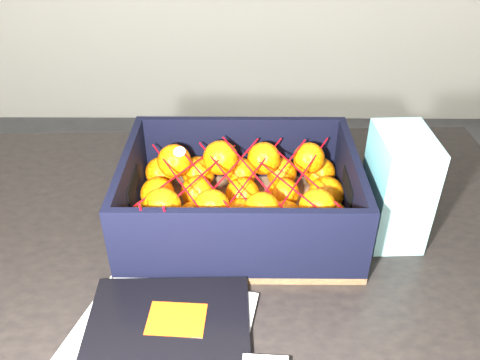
{
  "coord_description": "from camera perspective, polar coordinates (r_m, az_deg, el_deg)",
  "views": [
    {
      "loc": [
        0.21,
        -0.75,
        1.28
      ],
      "look_at": [
        0.2,
        -0.13,
        0.86
      ],
      "focal_mm": 37.37,
      "sensor_mm": 36.0,
      "label": 1
    }
  ],
  "objects": [
    {
      "name": "table",
      "position": [
        0.86,
        -5.58,
        -13.25
      ],
      "size": [
        1.23,
        0.85,
        0.75
      ],
      "color": "black",
      "rests_on": "ground"
    },
    {
      "name": "produce_crate",
      "position": [
        0.82,
        0.01,
        -2.73
      ],
      "size": [
        0.37,
        0.28,
        0.13
      ],
      "color": "olive",
      "rests_on": "table"
    },
    {
      "name": "clementine_heap",
      "position": [
        0.81,
        0.0,
        -2.03
      ],
      "size": [
        0.35,
        0.25,
        0.1
      ],
      "color": "orange",
      "rests_on": "produce_crate"
    },
    {
      "name": "mesh_net",
      "position": [
        0.77,
        -0.72,
        0.17
      ],
      "size": [
        0.3,
        0.24,
        0.09
      ],
      "color": "red",
      "rests_on": "clementine_heap"
    },
    {
      "name": "retail_carton",
      "position": [
        0.81,
        17.5,
        -0.75
      ],
      "size": [
        0.08,
        0.12,
        0.18
      ],
      "primitive_type": "cube",
      "rotation": [
        0.0,
        0.0,
        0.04
      ],
      "color": "silver",
      "rests_on": "table"
    }
  ]
}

